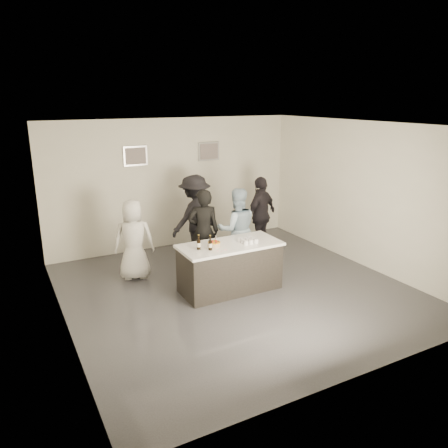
{
  "coord_description": "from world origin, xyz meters",
  "views": [
    {
      "loc": [
        -3.7,
        -6.46,
        3.46
      ],
      "look_at": [
        0.0,
        0.5,
        1.15
      ],
      "focal_mm": 35.0,
      "sensor_mm": 36.0,
      "label": 1
    }
  ],
  "objects_px": {
    "bar_counter": "(230,267)",
    "person_guest_left": "(134,240)",
    "person_guest_back": "(195,217)",
    "beer_bottle_b": "(210,243)",
    "person_main_black": "(203,232)",
    "beer_bottle_a": "(199,242)",
    "cake": "(214,244)",
    "person_main_blue": "(237,229)",
    "person_guest_right": "(261,215)"
  },
  "relations": [
    {
      "from": "beer_bottle_b",
      "to": "beer_bottle_a",
      "type": "bearing_deg",
      "value": 144.44
    },
    {
      "from": "person_main_black",
      "to": "bar_counter",
      "type": "bearing_deg",
      "value": 112.63
    },
    {
      "from": "cake",
      "to": "person_guest_right",
      "type": "relative_size",
      "value": 0.13
    },
    {
      "from": "beer_bottle_b",
      "to": "person_guest_right",
      "type": "xyz_separation_m",
      "value": [
        2.1,
        1.65,
        -0.16
      ]
    },
    {
      "from": "person_guest_left",
      "to": "person_main_black",
      "type": "bearing_deg",
      "value": -177.01
    },
    {
      "from": "person_main_black",
      "to": "person_guest_back",
      "type": "relative_size",
      "value": 0.94
    },
    {
      "from": "beer_bottle_a",
      "to": "person_main_blue",
      "type": "xyz_separation_m",
      "value": [
        1.25,
        0.86,
        -0.18
      ]
    },
    {
      "from": "beer_bottle_a",
      "to": "person_guest_left",
      "type": "bearing_deg",
      "value": 118.84
    },
    {
      "from": "beer_bottle_b",
      "to": "person_guest_back",
      "type": "relative_size",
      "value": 0.14
    },
    {
      "from": "person_guest_right",
      "to": "cake",
      "type": "bearing_deg",
      "value": 13.78
    },
    {
      "from": "person_main_black",
      "to": "beer_bottle_a",
      "type": "bearing_deg",
      "value": 79.75
    },
    {
      "from": "bar_counter",
      "to": "person_guest_back",
      "type": "relative_size",
      "value": 1.01
    },
    {
      "from": "person_guest_left",
      "to": "person_guest_back",
      "type": "distance_m",
      "value": 1.63
    },
    {
      "from": "beer_bottle_a",
      "to": "beer_bottle_b",
      "type": "distance_m",
      "value": 0.2
    },
    {
      "from": "beer_bottle_b",
      "to": "person_main_blue",
      "type": "bearing_deg",
      "value": 42.02
    },
    {
      "from": "beer_bottle_b",
      "to": "person_main_black",
      "type": "relative_size",
      "value": 0.15
    },
    {
      "from": "beer_bottle_b",
      "to": "person_guest_back",
      "type": "height_order",
      "value": "person_guest_back"
    },
    {
      "from": "bar_counter",
      "to": "beer_bottle_b",
      "type": "relative_size",
      "value": 7.15
    },
    {
      "from": "person_guest_back",
      "to": "beer_bottle_b",
      "type": "bearing_deg",
      "value": 53.46
    },
    {
      "from": "beer_bottle_a",
      "to": "person_guest_back",
      "type": "relative_size",
      "value": 0.14
    },
    {
      "from": "person_guest_back",
      "to": "person_guest_left",
      "type": "bearing_deg",
      "value": -0.46
    },
    {
      "from": "beer_bottle_a",
      "to": "person_main_blue",
      "type": "distance_m",
      "value": 1.53
    },
    {
      "from": "person_main_black",
      "to": "person_guest_right",
      "type": "height_order",
      "value": "person_guest_right"
    },
    {
      "from": "person_main_blue",
      "to": "person_guest_left",
      "type": "bearing_deg",
      "value": 1.46
    },
    {
      "from": "bar_counter",
      "to": "person_guest_right",
      "type": "height_order",
      "value": "person_guest_right"
    },
    {
      "from": "beer_bottle_a",
      "to": "beer_bottle_b",
      "type": "height_order",
      "value": "same"
    },
    {
      "from": "person_guest_left",
      "to": "person_guest_right",
      "type": "xyz_separation_m",
      "value": [
        3.02,
        0.16,
        0.08
      ]
    },
    {
      "from": "person_main_black",
      "to": "beer_bottle_b",
      "type": "bearing_deg",
      "value": 89.55
    },
    {
      "from": "beer_bottle_b",
      "to": "person_main_blue",
      "type": "height_order",
      "value": "person_main_blue"
    },
    {
      "from": "cake",
      "to": "beer_bottle_b",
      "type": "distance_m",
      "value": 0.22
    },
    {
      "from": "bar_counter",
      "to": "person_main_blue",
      "type": "xyz_separation_m",
      "value": [
        0.63,
        0.85,
        0.4
      ]
    },
    {
      "from": "beer_bottle_a",
      "to": "person_main_black",
      "type": "height_order",
      "value": "person_main_black"
    },
    {
      "from": "beer_bottle_a",
      "to": "bar_counter",
      "type": "bearing_deg",
      "value": 0.82
    },
    {
      "from": "cake",
      "to": "beer_bottle_b",
      "type": "xyz_separation_m",
      "value": [
        -0.14,
        -0.13,
        0.09
      ]
    },
    {
      "from": "beer_bottle_a",
      "to": "person_guest_right",
      "type": "bearing_deg",
      "value": 34.1
    },
    {
      "from": "person_guest_right",
      "to": "person_guest_back",
      "type": "distance_m",
      "value": 1.53
    },
    {
      "from": "beer_bottle_b",
      "to": "person_guest_back",
      "type": "bearing_deg",
      "value": 72.95
    },
    {
      "from": "person_main_black",
      "to": "person_main_blue",
      "type": "bearing_deg",
      "value": -172.29
    },
    {
      "from": "bar_counter",
      "to": "beer_bottle_a",
      "type": "bearing_deg",
      "value": -179.18
    },
    {
      "from": "beer_bottle_a",
      "to": "person_guest_back",
      "type": "bearing_deg",
      "value": 67.57
    },
    {
      "from": "cake",
      "to": "person_guest_right",
      "type": "distance_m",
      "value": 2.48
    },
    {
      "from": "cake",
      "to": "person_guest_left",
      "type": "bearing_deg",
      "value": 128.08
    },
    {
      "from": "cake",
      "to": "beer_bottle_a",
      "type": "relative_size",
      "value": 0.86
    },
    {
      "from": "bar_counter",
      "to": "person_guest_left",
      "type": "xyz_separation_m",
      "value": [
        -1.38,
        1.36,
        0.34
      ]
    },
    {
      "from": "person_guest_left",
      "to": "person_guest_right",
      "type": "height_order",
      "value": "person_guest_right"
    },
    {
      "from": "beer_bottle_b",
      "to": "person_main_blue",
      "type": "relative_size",
      "value": 0.15
    },
    {
      "from": "cake",
      "to": "person_main_black",
      "type": "height_order",
      "value": "person_main_black"
    },
    {
      "from": "cake",
      "to": "beer_bottle_b",
      "type": "relative_size",
      "value": 0.86
    },
    {
      "from": "person_guest_back",
      "to": "person_guest_right",
      "type": "bearing_deg",
      "value": 146.57
    },
    {
      "from": "person_guest_left",
      "to": "cake",
      "type": "bearing_deg",
      "value": 146.72
    }
  ]
}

